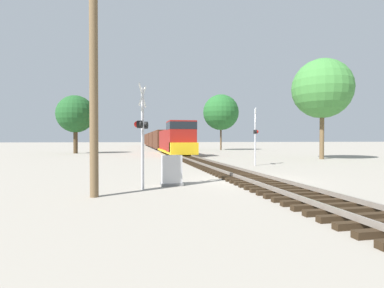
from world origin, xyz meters
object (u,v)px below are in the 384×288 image
object	(u,v)px
crossing_signal_far	(256,133)
crossing_signal_near	(142,129)
utility_pole	(94,77)
tree_far_right	(322,89)
tree_mid_background	(75,114)
freight_train	(158,140)
relay_cabinet	(172,171)
tree_deep_background	(221,112)

from	to	relation	value
crossing_signal_far	crossing_signal_near	bearing A→B (deg)	154.51
utility_pole	tree_far_right	bearing A→B (deg)	38.82
utility_pole	tree_mid_background	distance (m)	35.11
crossing_signal_far	tree_mid_background	distance (m)	29.50
freight_train	relay_cabinet	size ratio (longest dim) A/B	53.61
crossing_signal_far	freight_train	bearing A→B (deg)	22.44
utility_pole	tree_far_right	size ratio (longest dim) A/B	0.80
crossing_signal_far	tree_mid_background	world-z (taller)	tree_mid_background
crossing_signal_far	tree_far_right	xyz separation A→B (m)	(9.63, 5.59, 4.65)
crossing_signal_far	utility_pole	distance (m)	15.23
crossing_signal_near	tree_deep_background	world-z (taller)	tree_deep_background
freight_train	tree_far_right	distance (m)	42.49
crossing_signal_near	crossing_signal_far	world-z (taller)	crossing_signal_far
freight_train	tree_deep_background	size ratio (longest dim) A/B	6.73
crossing_signal_far	utility_pole	size ratio (longest dim) A/B	0.54
tree_far_right	tree_mid_background	bearing A→B (deg)	146.01
freight_train	relay_cabinet	world-z (taller)	freight_train
tree_far_right	utility_pole	bearing A→B (deg)	-141.18
tree_far_right	freight_train	bearing A→B (deg)	108.38
tree_far_right	tree_mid_background	xyz separation A→B (m)	(-26.90, 18.13, -1.54)
freight_train	tree_mid_background	bearing A→B (deg)	-121.87
crossing_signal_near	tree_deep_background	distance (m)	45.74
freight_train	crossing_signal_near	xyz separation A→B (m)	(-5.30, -55.10, 0.55)
relay_cabinet	tree_far_right	distance (m)	23.35
freight_train	crossing_signal_near	distance (m)	55.36
freight_train	utility_pole	size ratio (longest dim) A/B	8.71
utility_pole	crossing_signal_far	bearing A→B (deg)	45.20
utility_pole	freight_train	bearing A→B (deg)	82.92
crossing_signal_near	tree_mid_background	bearing A→B (deg)	-146.19
tree_far_right	crossing_signal_near	bearing A→B (deg)	-140.94
relay_cabinet	tree_far_right	xyz separation A→B (m)	(17.29, 14.27, 6.51)
crossing_signal_near	freight_train	bearing A→B (deg)	-165.71
crossing_signal_near	tree_deep_background	size ratio (longest dim) A/B	0.40
crossing_signal_far	tree_far_right	bearing A→B (deg)	-42.03
freight_train	tree_mid_background	size ratio (longest dim) A/B	8.52
relay_cabinet	tree_mid_background	bearing A→B (deg)	106.50
tree_far_right	tree_deep_background	xyz separation A→B (m)	(-2.35, 27.40, -0.01)
freight_train	tree_deep_background	bearing A→B (deg)	-49.06
utility_pole	tree_deep_background	distance (m)	47.36
freight_train	tree_far_right	xyz separation A→B (m)	(13.29, -40.01, 5.27)
crossing_signal_far	utility_pole	world-z (taller)	utility_pole
freight_train	crossing_signal_far	size ratio (longest dim) A/B	16.00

